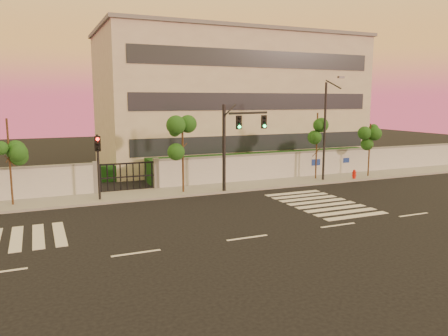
# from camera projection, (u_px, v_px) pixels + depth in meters

# --- Properties ---
(ground) EXTENTS (120.00, 120.00, 0.00)m
(ground) POSITION_uv_depth(u_px,v_px,m) (247.00, 238.00, 19.55)
(ground) COLOR black
(ground) RESTS_ON ground
(sidewalk) EXTENTS (60.00, 3.00, 0.15)m
(sidewalk) POSITION_uv_depth(u_px,v_px,m) (177.00, 192.00, 29.06)
(sidewalk) COLOR gray
(sidewalk) RESTS_ON ground
(perimeter_wall) EXTENTS (60.00, 0.36, 2.20)m
(perimeter_wall) POSITION_uv_depth(u_px,v_px,m) (172.00, 173.00, 30.31)
(perimeter_wall) COLOR #B4B7BC
(perimeter_wall) RESTS_ON ground
(hedge_row) EXTENTS (41.00, 4.25, 1.80)m
(hedge_row) POSITION_uv_depth(u_px,v_px,m) (175.00, 170.00, 33.25)
(hedge_row) COLOR black
(hedge_row) RESTS_ON ground
(institutional_building) EXTENTS (24.40, 12.40, 12.25)m
(institutional_building) POSITION_uv_depth(u_px,v_px,m) (230.00, 100.00, 42.08)
(institutional_building) COLOR #B9B09D
(institutional_building) RESTS_ON ground
(road_markings) EXTENTS (57.00, 7.62, 0.02)m
(road_markings) POSITION_uv_depth(u_px,v_px,m) (187.00, 221.00, 22.34)
(road_markings) COLOR silver
(road_markings) RESTS_ON ground
(street_tree_c) EXTENTS (1.41, 1.12, 5.10)m
(street_tree_c) POSITION_uv_depth(u_px,v_px,m) (9.00, 142.00, 24.66)
(street_tree_c) COLOR #382314
(street_tree_c) RESTS_ON ground
(street_tree_d) EXTENTS (1.54, 1.23, 4.85)m
(street_tree_d) POSITION_uv_depth(u_px,v_px,m) (183.00, 140.00, 28.19)
(street_tree_d) COLOR #382314
(street_tree_d) RESTS_ON ground
(street_tree_e) EXTENTS (1.47, 1.17, 5.16)m
(street_tree_e) POSITION_uv_depth(u_px,v_px,m) (317.00, 131.00, 33.09)
(street_tree_e) COLOR #382314
(street_tree_e) RESTS_ON ground
(street_tree_f) EXTENTS (1.36, 1.08, 4.29)m
(street_tree_f) POSITION_uv_depth(u_px,v_px,m) (370.00, 138.00, 34.32)
(street_tree_f) COLOR #382314
(street_tree_f) RESTS_ON ground
(traffic_signal_main) EXTENTS (3.61, 1.36, 5.84)m
(traffic_signal_main) POSITION_uv_depth(u_px,v_px,m) (234.00, 137.00, 28.77)
(traffic_signal_main) COLOR black
(traffic_signal_main) RESTS_ON ground
(traffic_signal_secondary) EXTENTS (0.32, 0.32, 4.09)m
(traffic_signal_secondary) POSITION_uv_depth(u_px,v_px,m) (98.00, 159.00, 26.10)
(traffic_signal_secondary) COLOR black
(traffic_signal_secondary) RESTS_ON ground
(streetlight_east) EXTENTS (0.46, 1.87, 7.76)m
(streetlight_east) POSITION_uv_depth(u_px,v_px,m) (326.00, 126.00, 32.28)
(streetlight_east) COLOR black
(streetlight_east) RESTS_ON ground
(fire_hydrant) EXTENTS (0.33, 0.31, 0.84)m
(fire_hydrant) POSITION_uv_depth(u_px,v_px,m) (354.00, 175.00, 33.52)
(fire_hydrant) COLOR red
(fire_hydrant) RESTS_ON ground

